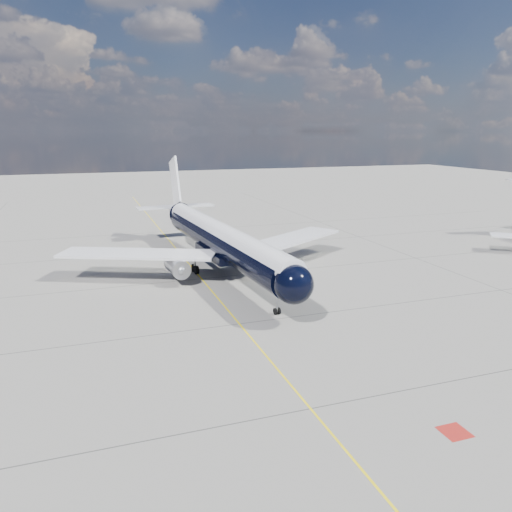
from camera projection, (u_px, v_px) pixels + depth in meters
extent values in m
plane|color=gray|center=(192.00, 268.00, 63.28)|extent=(320.00, 320.00, 0.00)
cube|color=yellow|center=(201.00, 279.00, 58.70)|extent=(0.16, 160.00, 0.01)
cube|color=maroon|center=(455.00, 432.00, 28.81)|extent=(1.60, 1.60, 0.01)
cylinder|color=black|center=(222.00, 242.00, 60.09)|extent=(6.14, 35.73, 3.56)
sphere|color=black|center=(294.00, 284.00, 43.42)|extent=(3.81, 3.81, 3.56)
cone|color=black|center=(176.00, 211.00, 79.54)|extent=(4.02, 6.79, 3.56)
cylinder|color=white|center=(222.00, 235.00, 59.87)|extent=(5.50, 37.54, 2.77)
cube|color=black|center=(295.00, 279.00, 43.13)|extent=(2.32, 1.28, 0.51)
cube|color=white|center=(138.00, 254.00, 57.76)|extent=(18.33, 11.54, 0.30)
cube|color=white|center=(289.00, 240.00, 65.33)|extent=(17.70, 13.53, 0.30)
cube|color=black|center=(222.00, 252.00, 60.41)|extent=(4.60, 9.62, 0.94)
cylinder|color=#ABABB2|center=(177.00, 266.00, 56.55)|extent=(2.40, 4.45, 2.10)
cylinder|color=#ABABB2|center=(274.00, 256.00, 61.23)|extent=(2.40, 4.45, 2.10)
sphere|color=gray|center=(182.00, 270.00, 54.80)|extent=(1.10, 1.10, 1.03)
sphere|color=gray|center=(281.00, 260.00, 59.48)|extent=(1.10, 1.10, 1.03)
cube|color=white|center=(176.00, 260.00, 56.55)|extent=(0.42, 3.00, 1.03)
cube|color=white|center=(273.00, 250.00, 61.23)|extent=(0.42, 3.00, 1.03)
cube|color=white|center=(175.00, 181.00, 77.96)|extent=(0.73, 5.94, 7.98)
cube|color=white|center=(175.00, 206.00, 79.36)|extent=(12.35, 3.87, 0.21)
cylinder|color=gray|center=(277.00, 303.00, 47.01)|extent=(0.18, 0.18, 1.97)
cylinder|color=black|center=(275.00, 311.00, 47.14)|extent=(0.22, 0.67, 0.66)
cylinder|color=black|center=(279.00, 311.00, 47.29)|extent=(0.22, 0.67, 0.66)
cylinder|color=gray|center=(195.00, 263.00, 60.84)|extent=(0.26, 0.26, 1.78)
cylinder|color=gray|center=(241.00, 258.00, 63.14)|extent=(0.26, 0.26, 1.78)
cylinder|color=black|center=(197.00, 270.00, 60.56)|extent=(0.50, 1.06, 1.03)
cylinder|color=black|center=(194.00, 268.00, 61.48)|extent=(0.50, 1.06, 1.03)
cylinder|color=black|center=(242.00, 265.00, 62.87)|extent=(0.50, 1.06, 1.03)
cylinder|color=black|center=(239.00, 263.00, 63.78)|extent=(0.50, 1.06, 1.03)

